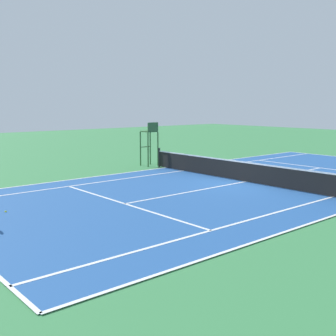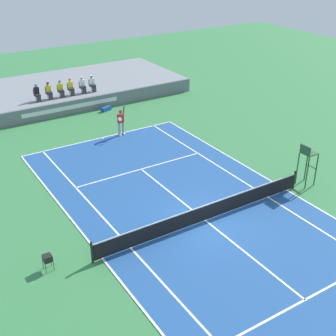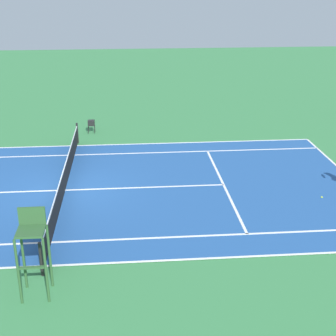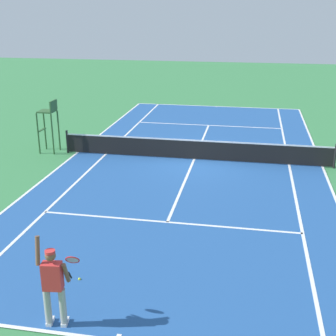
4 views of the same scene
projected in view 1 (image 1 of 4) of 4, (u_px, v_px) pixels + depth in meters
ground_plane at (244, 182)px, 18.71m from camera, size 80.00×80.00×0.00m
court at (244, 182)px, 18.71m from camera, size 11.08×23.88×0.03m
net at (244, 171)px, 18.63m from camera, size 11.98×0.10×1.07m
tennis_ball at (6, 212)px, 13.48m from camera, size 0.07×0.07×0.07m
umpire_chair at (150, 138)px, 23.56m from camera, size 0.77×0.77×2.44m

